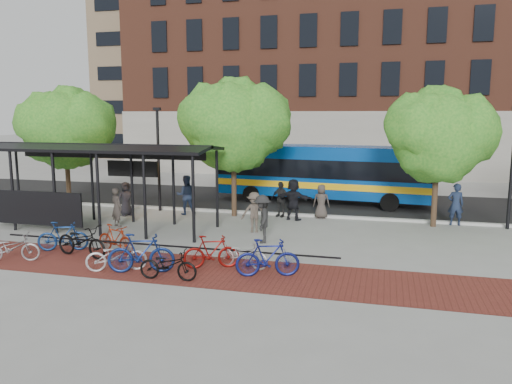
% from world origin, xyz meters
% --- Properties ---
extents(ground, '(160.00, 160.00, 0.00)m').
position_xyz_m(ground, '(0.00, 0.00, 0.00)').
color(ground, '#9E9E99').
rests_on(ground, ground).
extents(asphalt_street, '(160.00, 8.00, 0.01)m').
position_xyz_m(asphalt_street, '(0.00, 8.00, 0.01)').
color(asphalt_street, black).
rests_on(asphalt_street, ground).
extents(curb, '(160.00, 0.25, 0.12)m').
position_xyz_m(curb, '(0.00, 4.00, 0.06)').
color(curb, '#B7B7B2').
rests_on(curb, ground).
extents(brick_strip, '(24.00, 3.00, 0.01)m').
position_xyz_m(brick_strip, '(-2.00, -5.00, 0.00)').
color(brick_strip, maroon).
rests_on(brick_strip, ground).
extents(bike_rack_rail, '(12.00, 0.05, 0.95)m').
position_xyz_m(bike_rack_rail, '(-3.30, -4.10, 0.00)').
color(bike_rack_rail, black).
rests_on(bike_rack_rail, ground).
extents(building_brick, '(55.00, 14.00, 20.00)m').
position_xyz_m(building_brick, '(10.00, 26.00, 10.00)').
color(building_brick, brown).
rests_on(building_brick, ground).
extents(building_tower, '(22.00, 22.00, 30.00)m').
position_xyz_m(building_tower, '(-16.00, 40.00, 15.00)').
color(building_tower, '#7A664C').
rests_on(building_tower, ground).
extents(bus_shelter, '(10.60, 3.07, 3.60)m').
position_xyz_m(bus_shelter, '(-8.13, -0.48, 3.00)').
color(bus_shelter, black).
rests_on(bus_shelter, ground).
extents(tree_a, '(4.90, 4.00, 6.18)m').
position_xyz_m(tree_a, '(-11.91, 3.35, 4.24)').
color(tree_a, '#382619').
rests_on(tree_a, ground).
extents(tree_b, '(5.15, 4.20, 6.47)m').
position_xyz_m(tree_b, '(-2.90, 3.35, 4.46)').
color(tree_b, '#382619').
rests_on(tree_b, ground).
extents(tree_c, '(4.66, 3.80, 5.92)m').
position_xyz_m(tree_c, '(6.09, 3.35, 4.05)').
color(tree_c, '#382619').
rests_on(tree_c, ground).
extents(lamp_post_left, '(0.35, 0.20, 5.12)m').
position_xyz_m(lamp_post_left, '(-7.00, 3.60, 2.75)').
color(lamp_post_left, black).
rests_on(lamp_post_left, ground).
extents(lamp_post_right, '(0.35, 0.20, 5.12)m').
position_xyz_m(lamp_post_right, '(9.00, 3.60, 2.75)').
color(lamp_post_right, black).
rests_on(lamp_post_right, ground).
extents(bus, '(11.73, 3.71, 3.11)m').
position_xyz_m(bus, '(0.64, 7.85, 1.79)').
color(bus, '#08459F').
rests_on(bus, ground).
extents(bike_2, '(1.88, 1.22, 0.93)m').
position_xyz_m(bike_2, '(-7.90, -5.66, 0.47)').
color(bike_2, gray).
rests_on(bike_2, ground).
extents(bike_3, '(1.82, 1.10, 1.06)m').
position_xyz_m(bike_3, '(-7.07, -4.10, 0.53)').
color(bike_3, navy).
rests_on(bike_3, ground).
extents(bike_4, '(2.23, 1.16, 1.11)m').
position_xyz_m(bike_4, '(-5.97, -4.62, 0.56)').
color(bike_4, black).
rests_on(bike_4, ground).
extents(bike_5, '(1.74, 0.95, 1.01)m').
position_xyz_m(bike_5, '(-5.13, -3.87, 0.50)').
color(bike_5, maroon).
rests_on(bike_5, ground).
extents(bike_6, '(1.96, 1.36, 0.97)m').
position_xyz_m(bike_6, '(-4.05, -5.68, 0.49)').
color(bike_6, '#BBBABD').
rests_on(bike_6, ground).
extents(bike_7, '(2.14, 1.15, 1.24)m').
position_xyz_m(bike_7, '(-3.21, -5.67, 0.62)').
color(bike_7, navy).
rests_on(bike_7, ground).
extents(bike_8, '(1.78, 0.71, 0.92)m').
position_xyz_m(bike_8, '(-2.13, -6.08, 0.46)').
color(bike_8, black).
rests_on(bike_8, ground).
extents(bike_9, '(1.83, 1.12, 1.06)m').
position_xyz_m(bike_9, '(-1.29, -4.69, 0.53)').
color(bike_9, maroon).
rests_on(bike_9, ground).
extents(bike_10, '(1.80, 0.84, 0.91)m').
position_xyz_m(bike_10, '(-0.35, -4.43, 0.45)').
color(bike_10, '#ADADAF').
rests_on(bike_10, ground).
extents(bike_11, '(2.00, 1.09, 1.16)m').
position_xyz_m(bike_11, '(0.61, -5.04, 0.58)').
color(bike_11, navy).
rests_on(bike_11, ground).
extents(pedestrian_0, '(0.90, 0.93, 1.62)m').
position_xyz_m(pedestrian_0, '(-8.03, 2.10, 0.81)').
color(pedestrian_0, black).
rests_on(pedestrian_0, ground).
extents(pedestrian_1, '(0.74, 0.65, 1.69)m').
position_xyz_m(pedestrian_1, '(-7.21, -0.17, 0.85)').
color(pedestrian_1, '#433B35').
rests_on(pedestrian_1, ground).
extents(pedestrian_2, '(1.14, 1.04, 1.91)m').
position_xyz_m(pedestrian_2, '(-5.34, 3.03, 0.95)').
color(pedestrian_2, '#1F2C49').
rests_on(pedestrian_2, ground).
extents(pedestrian_3, '(1.19, 0.85, 1.67)m').
position_xyz_m(pedestrian_3, '(-1.22, 0.32, 0.83)').
color(pedestrian_3, '#4E443A').
rests_on(pedestrian_3, ground).
extents(pedestrian_4, '(1.06, 0.70, 1.67)m').
position_xyz_m(pedestrian_4, '(-0.83, 3.69, 0.83)').
color(pedestrian_4, black).
rests_on(pedestrian_4, ground).
extents(pedestrian_5, '(1.84, 0.99, 1.90)m').
position_xyz_m(pedestrian_5, '(-0.10, 3.10, 0.95)').
color(pedestrian_5, black).
rests_on(pedestrian_5, ground).
extents(pedestrian_6, '(0.80, 0.54, 1.59)m').
position_xyz_m(pedestrian_6, '(1.08, 3.80, 0.79)').
color(pedestrian_6, '#403933').
rests_on(pedestrian_6, ground).
extents(pedestrian_7, '(0.71, 0.49, 1.85)m').
position_xyz_m(pedestrian_7, '(6.93, 3.80, 0.92)').
color(pedestrian_7, '#1C2742').
rests_on(pedestrian_7, ground).
extents(pedestrian_9, '(0.91, 1.29, 1.82)m').
position_xyz_m(pedestrian_9, '(-0.50, -1.20, 0.91)').
color(pedestrian_9, black).
rests_on(pedestrian_9, ground).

